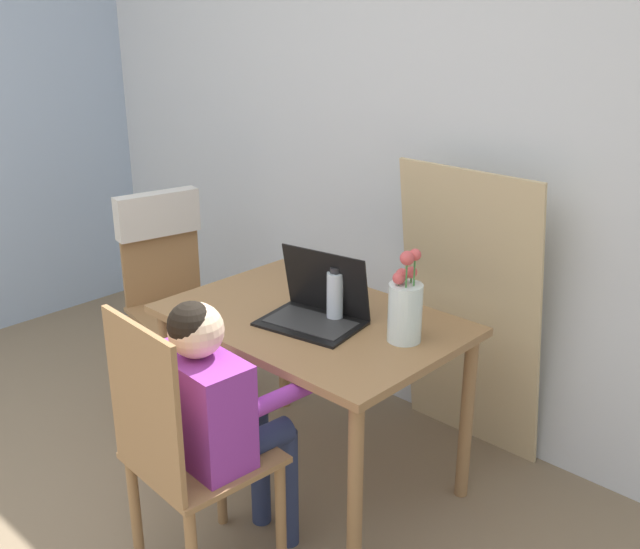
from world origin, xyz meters
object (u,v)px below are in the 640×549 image
at_px(flower_vase, 405,307).
at_px(water_bottle, 335,296).
at_px(person_seated, 215,403).
at_px(laptop, 317,306).
at_px(chair_spare, 167,264).
at_px(chair_occupied, 183,454).

distance_m(flower_vase, water_bottle, 0.29).
bearing_deg(person_seated, laptop, -78.71).
bearing_deg(person_seated, water_bottle, -83.23).
xyz_separation_m(chair_spare, flower_vase, (1.37, 0.01, 0.18)).
bearing_deg(chair_occupied, chair_spare, -30.01).
xyz_separation_m(chair_occupied, flower_vase, (0.27, 0.75, 0.34)).
bearing_deg(water_bottle, laptop, -127.36).
bearing_deg(chair_spare, water_bottle, -79.86).
relative_size(chair_spare, laptop, 2.49).
bearing_deg(person_seated, chair_spare, -24.99).
height_order(chair_spare, flower_vase, flower_vase).
height_order(chair_spare, laptop, chair_spare).
xyz_separation_m(laptop, water_bottle, (0.04, 0.05, 0.04)).
relative_size(person_seated, flower_vase, 2.92).
relative_size(chair_occupied, water_bottle, 4.76).
bearing_deg(flower_vase, person_seated, -112.83).
bearing_deg(water_bottle, chair_spare, 178.42).
xyz_separation_m(person_seated, laptop, (-0.07, 0.53, 0.15)).
bearing_deg(chair_occupied, person_seated, -90.00).
bearing_deg(chair_occupied, water_bottle, -84.44).
distance_m(chair_spare, flower_vase, 1.38).
xyz_separation_m(chair_spare, laptop, (1.04, -0.08, 0.12)).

